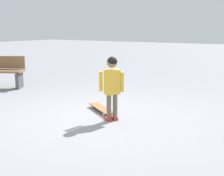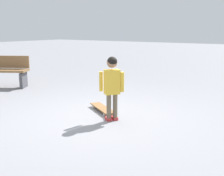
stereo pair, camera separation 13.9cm
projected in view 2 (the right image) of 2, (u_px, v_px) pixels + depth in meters
name	position (u px, v px, depth m)	size (l,w,h in m)	color
ground_plane	(90.00, 118.00, 4.85)	(50.00, 50.00, 0.00)	gray
child_person	(112.00, 82.00, 4.56)	(0.38, 0.28, 1.06)	brown
skateboard	(102.00, 108.00, 5.20)	(0.77, 0.58, 0.07)	olive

